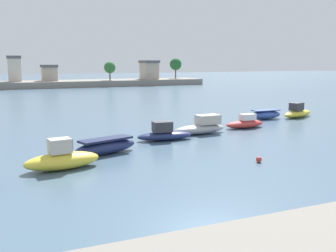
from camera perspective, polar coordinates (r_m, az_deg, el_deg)
name	(u,v)px	position (r m, az deg, el deg)	size (l,w,h in m)	color
ground_plane	(207,230)	(16.71, 5.79, -14.83)	(400.00, 400.00, 0.00)	#476075
moored_boat_1	(62,159)	(25.94, -15.23, -4.67)	(5.03, 2.46, 2.01)	yellow
moored_boat_2	(106,146)	(29.49, -9.05, -2.96)	(5.30, 3.03, 1.18)	navy
moored_boat_3	(164,134)	(34.08, -0.53, -1.16)	(5.10, 2.04, 1.67)	navy
moored_boat_4	(201,127)	(37.28, 4.91, -0.13)	(5.48, 2.21, 1.77)	#9E9EA3
moored_boat_5	(245,123)	(41.16, 11.21, 0.43)	(4.59, 1.91, 1.44)	#C63833
moored_boat_6	(266,115)	(47.95, 14.07, 1.64)	(4.18, 1.61, 1.11)	#3856A8
moored_boat_7	(297,112)	(50.60, 18.40, 1.91)	(5.80, 3.51, 1.82)	yellow
mooring_buoy_0	(259,159)	(27.49, 13.15, -4.79)	(0.40, 0.40, 0.40)	red
mooring_buoy_2	(204,116)	(48.60, 5.31, 1.49)	(0.24, 0.24, 0.24)	white
distant_shoreline	(37,81)	(107.28, -18.63, 6.29)	(93.12, 11.10, 8.15)	gray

